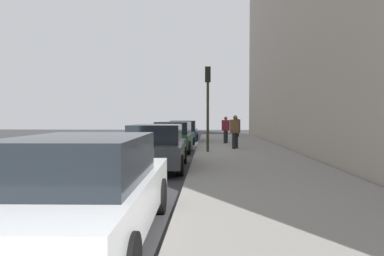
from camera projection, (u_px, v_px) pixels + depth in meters
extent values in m
plane|color=#333335|center=(177.00, 152.00, 16.75)|extent=(56.00, 56.00, 0.00)
cube|color=gray|center=(242.00, 150.00, 16.60)|extent=(28.00, 4.60, 0.15)
cube|color=#9E9384|center=(299.00, 0.00, 16.21)|extent=(32.00, 0.80, 15.00)
cube|color=gold|center=(114.00, 151.00, 16.91)|extent=(28.00, 0.14, 0.01)
cube|color=white|center=(193.00, 144.00, 19.73)|extent=(4.20, 0.56, 0.22)
cylinder|color=black|center=(68.00, 196.00, 6.06)|extent=(0.65, 0.24, 0.64)
cylinder|color=black|center=(159.00, 196.00, 6.03)|extent=(0.65, 0.24, 0.64)
cube|color=white|center=(88.00, 201.00, 4.64)|extent=(4.57, 1.93, 0.64)
cube|color=black|center=(82.00, 159.00, 4.39)|extent=(2.40, 1.67, 0.60)
cylinder|color=black|center=(139.00, 155.00, 12.51)|extent=(0.65, 0.24, 0.64)
cylinder|color=black|center=(184.00, 155.00, 12.48)|extent=(0.65, 0.24, 0.64)
cylinder|color=black|center=(124.00, 165.00, 9.89)|extent=(0.65, 0.24, 0.64)
cylinder|color=black|center=(180.00, 165.00, 9.86)|extent=(0.65, 0.24, 0.64)
cube|color=#383A3D|center=(157.00, 152.00, 11.17)|extent=(4.28, 1.92, 0.64)
cube|color=black|center=(156.00, 134.00, 10.94)|extent=(2.24, 1.66, 0.60)
cylinder|color=black|center=(162.00, 143.00, 18.34)|extent=(0.65, 0.24, 0.64)
cylinder|color=black|center=(193.00, 143.00, 18.21)|extent=(0.65, 0.24, 0.64)
cylinder|color=black|center=(153.00, 147.00, 15.69)|extent=(0.65, 0.24, 0.64)
cylinder|color=black|center=(188.00, 147.00, 15.55)|extent=(0.65, 0.24, 0.64)
cube|color=#1E512D|center=(174.00, 140.00, 16.94)|extent=(4.36, 1.94, 0.64)
cube|color=black|center=(174.00, 128.00, 16.70)|extent=(2.29, 1.67, 0.60)
cylinder|color=black|center=(173.00, 137.00, 23.55)|extent=(0.64, 0.23, 0.64)
cylinder|color=black|center=(196.00, 137.00, 23.50)|extent=(0.64, 0.23, 0.64)
cylinder|color=black|center=(169.00, 140.00, 20.83)|extent=(0.64, 0.23, 0.64)
cylinder|color=black|center=(196.00, 140.00, 20.78)|extent=(0.64, 0.23, 0.64)
cube|color=navy|center=(184.00, 134.00, 22.15)|extent=(4.44, 1.88, 0.64)
cube|color=black|center=(183.00, 125.00, 21.91)|extent=(2.32, 1.64, 0.60)
cylinder|color=black|center=(226.00, 137.00, 20.48)|extent=(0.18, 0.18, 0.77)
cylinder|color=black|center=(225.00, 137.00, 20.14)|extent=(0.18, 0.18, 0.77)
cube|color=maroon|center=(226.00, 125.00, 20.29)|extent=(0.39, 0.50, 0.65)
sphere|color=brown|center=(226.00, 118.00, 20.27)|extent=(0.21, 0.21, 0.21)
cylinder|color=black|center=(235.00, 131.00, 27.60)|extent=(0.18, 0.18, 0.78)
cylinder|color=black|center=(238.00, 132.00, 27.34)|extent=(0.18, 0.18, 0.78)
cube|color=#1E284C|center=(236.00, 123.00, 27.45)|extent=(0.52, 0.51, 0.66)
sphere|color=#D8AD8C|center=(236.00, 118.00, 27.43)|extent=(0.21, 0.21, 0.21)
cylinder|color=black|center=(234.00, 141.00, 16.66)|extent=(0.19, 0.19, 0.80)
cylinder|color=black|center=(236.00, 140.00, 16.99)|extent=(0.19, 0.19, 0.80)
cube|color=brown|center=(235.00, 126.00, 16.80)|extent=(0.45, 0.54, 0.68)
sphere|color=brown|center=(235.00, 117.00, 16.79)|extent=(0.22, 0.22, 0.22)
cylinder|color=#2D2D19|center=(208.00, 117.00, 15.25)|extent=(0.12, 0.12, 3.22)
cube|color=black|center=(208.00, 74.00, 15.19)|extent=(0.26, 0.26, 0.70)
sphere|color=red|center=(208.00, 70.00, 15.33)|extent=(0.14, 0.14, 0.14)
sphere|color=orange|center=(208.00, 75.00, 15.34)|extent=(0.14, 0.14, 0.14)
sphere|color=green|center=(208.00, 80.00, 15.34)|extent=(0.14, 0.14, 0.14)
cube|color=#471E19|center=(237.00, 133.00, 27.03)|extent=(0.34, 0.22, 0.55)
cylinder|color=#4C4C4C|center=(237.00, 128.00, 27.02)|extent=(0.03, 0.03, 0.36)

